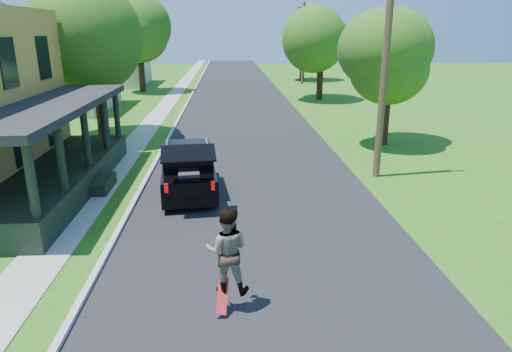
{
  "coord_description": "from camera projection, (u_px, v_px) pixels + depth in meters",
  "views": [
    {
      "loc": [
        -0.94,
        -9.57,
        5.39
      ],
      "look_at": [
        -0.15,
        3.0,
        1.37
      ],
      "focal_mm": 32.0,
      "sensor_mm": 36.0,
      "label": 1
    }
  ],
  "objects": [
    {
      "name": "sidewalk",
      "position": [
        156.0,
        118.0,
        29.48
      ],
      "size": [
        1.3,
        120.0,
        0.03
      ],
      "primitive_type": "cube",
      "color": "#989890",
      "rests_on": "ground"
    },
    {
      "name": "neighbor_house_mid",
      "position": [
        45.0,
        49.0,
        31.54
      ],
      "size": [
        12.78,
        12.78,
        8.3
      ],
      "color": "beige",
      "rests_on": "ground"
    },
    {
      "name": "skateboard",
      "position": [
        222.0,
        296.0,
        9.01
      ],
      "size": [
        0.27,
        0.48,
        0.66
      ],
      "rotation": [
        0.0,
        0.0,
        0.02
      ],
      "color": "#A40E12",
      "rests_on": "ground"
    },
    {
      "name": "street",
      "position": [
        242.0,
        117.0,
        29.81
      ],
      "size": [
        8.0,
        120.0,
        0.02
      ],
      "primitive_type": "cube",
      "color": "black",
      "rests_on": "ground"
    },
    {
      "name": "tree_left_mid",
      "position": [
        94.0,
        34.0,
        22.48
      ],
      "size": [
        7.11,
        7.31,
        8.27
      ],
      "rotation": [
        0.0,
        0.0,
        -0.43
      ],
      "color": "black",
      "rests_on": "ground"
    },
    {
      "name": "tree_right_mid",
      "position": [
        321.0,
        38.0,
        36.18
      ],
      "size": [
        5.93,
        6.09,
        7.49
      ],
      "rotation": [
        0.0,
        0.0,
        -0.31
      ],
      "color": "black",
      "rests_on": "ground"
    },
    {
      "name": "curb",
      "position": [
        180.0,
        118.0,
        29.57
      ],
      "size": [
        0.15,
        120.0,
        0.12
      ],
      "primitive_type": "cube",
      "color": "#AEAFA9",
      "rests_on": "ground"
    },
    {
      "name": "neighbor_house_far",
      "position": [
        104.0,
        43.0,
        46.75
      ],
      "size": [
        12.78,
        12.78,
        8.3
      ],
      "color": "beige",
      "rests_on": "ground"
    },
    {
      "name": "utility_pole_far",
      "position": [
        303.0,
        43.0,
        47.11
      ],
      "size": [
        1.49,
        0.63,
        8.18
      ],
      "rotation": [
        0.0,
        0.0,
        0.35
      ],
      "color": "#483721",
      "rests_on": "ground"
    },
    {
      "name": "tree_left_far",
      "position": [
        138.0,
        25.0,
        40.62
      ],
      "size": [
        6.3,
        6.39,
        8.87
      ],
      "rotation": [
        0.0,
        0.0,
        -0.21
      ],
      "color": "black",
      "rests_on": "ground"
    },
    {
      "name": "utility_pole_near",
      "position": [
        387.0,
        41.0,
        16.19
      ],
      "size": [
        1.63,
        0.27,
        9.82
      ],
      "rotation": [
        0.0,
        0.0,
        0.04
      ],
      "color": "#483721",
      "rests_on": "ground"
    },
    {
      "name": "skateboarder",
      "position": [
        227.0,
        251.0,
        8.95
      ],
      "size": [
        0.93,
        0.76,
        1.78
      ],
      "rotation": [
        0.0,
        0.0,
        3.04
      ],
      "color": "black",
      "rests_on": "ground"
    },
    {
      "name": "tree_right_near",
      "position": [
        389.0,
        55.0,
        21.56
      ],
      "size": [
        5.64,
        5.88,
        6.69
      ],
      "rotation": [
        0.0,
        0.0,
        -0.41
      ],
      "color": "black",
      "rests_on": "ground"
    },
    {
      "name": "tree_right_far",
      "position": [
        303.0,
        31.0,
        50.0
      ],
      "size": [
        6.23,
        6.0,
        8.23
      ],
      "rotation": [
        0.0,
        0.0,
        0.2
      ],
      "color": "black",
      "rests_on": "ground"
    },
    {
      "name": "black_suv",
      "position": [
        188.0,
        170.0,
        15.71
      ],
      "size": [
        2.16,
        4.69,
        2.12
      ],
      "rotation": [
        0.0,
        0.0,
        0.1
      ],
      "color": "black",
      "rests_on": "ground"
    },
    {
      "name": "ground",
      "position": [
        270.0,
        269.0,
        10.8
      ],
      "size": [
        140.0,
        140.0,
        0.0
      ],
      "primitive_type": "plane",
      "color": "#286013",
      "rests_on": "ground"
    }
  ]
}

